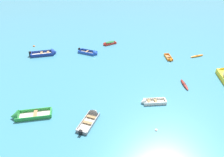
{
  "coord_description": "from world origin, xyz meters",
  "views": [
    {
      "loc": [
        -5.42,
        -5.84,
        16.99
      ],
      "look_at": [
        0.0,
        21.5,
        0.15
      ],
      "focal_mm": 34.96,
      "sensor_mm": 36.0,
      "label": 1
    }
  ],
  "objects": [
    {
      "name": "kayak_maroon_center",
      "position": [
        9.86,
        17.87,
        0.13
      ],
      "size": [
        0.82,
        2.89,
        0.27
      ],
      "color": "maroon",
      "rests_on": "ground_plane"
    },
    {
      "name": "mooring_buoy_near_foreground",
      "position": [
        -12.82,
        36.94,
        0.0
      ],
      "size": [
        0.42,
        0.42,
        0.42
      ],
      "primitive_type": "sphere",
      "color": "orange",
      "rests_on": "ground_plane"
    },
    {
      "name": "rowboat_blue_cluster_inner",
      "position": [
        -1.89,
        31.1,
        0.21
      ],
      "size": [
        3.88,
        3.28,
        1.25
      ],
      "color": "#4C4C51",
      "rests_on": "ground_plane"
    },
    {
      "name": "mooring_buoy_between_boats_left",
      "position": [
        2.63,
        10.16,
        0.0
      ],
      "size": [
        0.34,
        0.34,
        0.34
      ],
      "primitive_type": "sphere",
      "color": "silver",
      "rests_on": "ground_plane"
    },
    {
      "name": "rowboat_orange_far_right",
      "position": [
        11.2,
        26.01,
        0.15
      ],
      "size": [
        1.21,
        3.01,
        0.82
      ],
      "color": "#99754C",
      "rests_on": "ground_plane"
    },
    {
      "name": "rowboat_deep_blue_outer_left",
      "position": [
        -9.71,
        32.54,
        0.25
      ],
      "size": [
        4.93,
        1.89,
        1.54
      ],
      "color": "beige",
      "rests_on": "ground_plane"
    },
    {
      "name": "kayak_orange_back_row_left",
      "position": [
        16.62,
        26.28,
        0.13
      ],
      "size": [
        2.89,
        0.97,
        0.27
      ],
      "color": "orange",
      "rests_on": "ground_plane"
    },
    {
      "name": "rowboat_green_outer_right",
      "position": [
        -11.83,
        15.21,
        0.22
      ],
      "size": [
        4.64,
        1.65,
        1.41
      ],
      "color": "beige",
      "rests_on": "ground_plane"
    },
    {
      "name": "rowboat_grey_midfield_right",
      "position": [
        -3.91,
        13.6,
        0.17
      ],
      "size": [
        3.16,
        4.04,
        1.23
      ],
      "color": "beige",
      "rests_on": "ground_plane"
    },
    {
      "name": "rowboat_red_far_left",
      "position": [
        1.84,
        34.98,
        0.27
      ],
      "size": [
        3.06,
        1.84,
        0.88
      ],
      "color": "#4C4C51",
      "rests_on": "ground_plane"
    },
    {
      "name": "rowboat_white_distant_center",
      "position": [
        3.41,
        14.92,
        0.18
      ],
      "size": [
        3.37,
        1.38,
        0.96
      ],
      "color": "beige",
      "rests_on": "ground_plane"
    }
  ]
}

